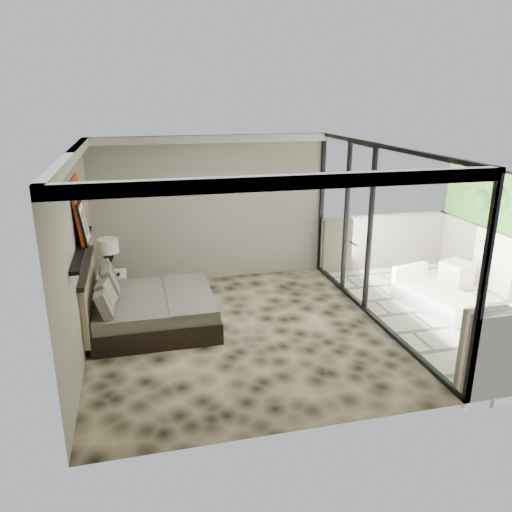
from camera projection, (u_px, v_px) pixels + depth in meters
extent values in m
plane|color=black|center=(239.00, 332.00, 7.74)|extent=(5.00, 5.00, 0.00)
cube|color=silver|center=(237.00, 149.00, 6.88)|extent=(4.50, 5.00, 0.02)
cube|color=gray|center=(212.00, 209.00, 9.61)|extent=(4.50, 0.02, 2.80)
cube|color=gray|center=(78.00, 257.00, 6.80)|extent=(0.02, 5.00, 2.80)
cube|color=white|center=(378.00, 236.00, 7.82)|extent=(0.08, 5.00, 2.80)
cube|color=beige|center=(451.00, 311.00, 8.61)|extent=(3.00, 5.00, 0.12)
cube|color=black|center=(82.00, 247.00, 6.87)|extent=(0.12, 2.20, 0.05)
cube|color=black|center=(156.00, 317.00, 7.89)|extent=(1.86, 1.77, 0.32)
cube|color=#565248|center=(155.00, 302.00, 7.81)|extent=(1.80, 1.71, 0.20)
cube|color=#515046|center=(188.00, 292.00, 7.90)|extent=(0.71, 1.75, 0.03)
cube|color=#9A8062|center=(89.00, 295.00, 7.53)|extent=(0.08, 1.87, 0.89)
cube|color=black|center=(113.00, 288.00, 8.81)|extent=(0.55, 0.55, 0.50)
cone|color=black|center=(110.00, 270.00, 8.64)|extent=(0.20, 0.20, 0.18)
cone|color=black|center=(109.00, 260.00, 8.59)|extent=(0.20, 0.20, 0.18)
cylinder|color=silver|center=(108.00, 246.00, 8.51)|extent=(0.36, 0.36, 0.24)
cube|color=#BE4B10|center=(79.00, 209.00, 7.02)|extent=(0.13, 0.90, 0.90)
cube|color=black|center=(83.00, 223.00, 6.87)|extent=(0.11, 0.50, 0.60)
cube|color=white|center=(456.00, 274.00, 9.54)|extent=(0.61, 0.61, 0.48)
cube|color=white|center=(437.00, 302.00, 8.54)|extent=(1.05, 1.62, 0.26)
cube|color=silver|center=(438.00, 292.00, 8.49)|extent=(0.99, 1.52, 0.07)
cube|color=white|center=(410.00, 273.00, 9.05)|extent=(0.75, 0.27, 0.33)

